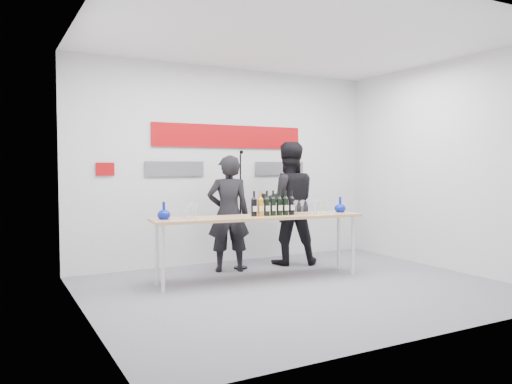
% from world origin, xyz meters
% --- Properties ---
extents(ground, '(5.00, 5.00, 0.00)m').
position_xyz_m(ground, '(0.00, 0.00, 0.00)').
color(ground, slate).
rests_on(ground, ground).
extents(back_wall, '(5.00, 0.04, 3.00)m').
position_xyz_m(back_wall, '(0.00, 2.00, 1.50)').
color(back_wall, silver).
rests_on(back_wall, ground).
extents(signage, '(3.38, 0.02, 0.79)m').
position_xyz_m(signage, '(-0.06, 1.97, 1.81)').
color(signage, '#A7070B').
rests_on(signage, back_wall).
extents(tasting_table, '(2.86, 0.87, 0.84)m').
position_xyz_m(tasting_table, '(-0.21, 0.64, 0.78)').
color(tasting_table, tan).
rests_on(tasting_table, ground).
extents(wine_bottles, '(0.62, 0.14, 0.33)m').
position_xyz_m(wine_bottles, '(-0.03, 0.59, 1.01)').
color(wine_bottles, black).
rests_on(wine_bottles, tasting_table).
extents(decanter_left, '(0.16, 0.16, 0.21)m').
position_xyz_m(decanter_left, '(-1.44, 0.82, 0.95)').
color(decanter_left, '#081A9B').
rests_on(decanter_left, tasting_table).
extents(decanter_right, '(0.16, 0.16, 0.21)m').
position_xyz_m(decanter_right, '(1.04, 0.55, 0.95)').
color(decanter_right, '#081A9B').
rests_on(decanter_right, tasting_table).
extents(glasses_left, '(0.18, 0.23, 0.18)m').
position_xyz_m(glasses_left, '(-1.13, 0.74, 0.94)').
color(glasses_left, silver).
rests_on(glasses_left, tasting_table).
extents(glasses_right, '(0.56, 0.28, 0.18)m').
position_xyz_m(glasses_right, '(0.49, 0.55, 0.94)').
color(glasses_right, silver).
rests_on(glasses_right, tasting_table).
extents(presenter_left, '(0.69, 0.56, 1.64)m').
position_xyz_m(presenter_left, '(-0.34, 1.31, 0.82)').
color(presenter_left, black).
rests_on(presenter_left, ground).
extents(presenter_right, '(1.09, 0.98, 1.86)m').
position_xyz_m(presenter_right, '(0.69, 1.37, 0.93)').
color(presenter_right, black).
rests_on(presenter_right, ground).
extents(mic_stand, '(0.20, 0.20, 1.72)m').
position_xyz_m(mic_stand, '(-0.10, 1.40, 0.52)').
color(mic_stand, black).
rests_on(mic_stand, ground).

